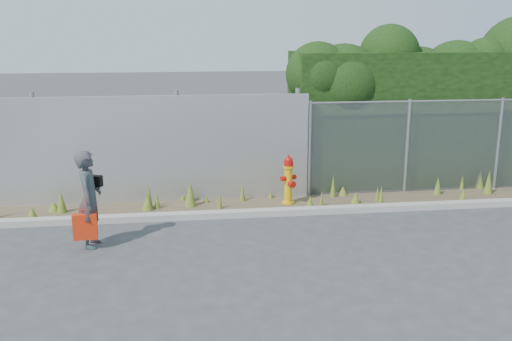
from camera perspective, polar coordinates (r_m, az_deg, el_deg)
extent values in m
plane|color=#3A3A3C|center=(9.34, 2.97, -7.98)|extent=(80.00, 80.00, 0.00)
cube|color=#9B948C|center=(10.99, 1.28, -4.21)|extent=(16.00, 0.22, 0.12)
cube|color=#4D3E2C|center=(11.57, 0.83, -3.55)|extent=(16.00, 1.20, 0.01)
cone|color=#4D631D|center=(11.41, -10.76, -3.05)|extent=(0.21, 0.21, 0.40)
cone|color=#4D631D|center=(11.41, 5.42, -3.21)|extent=(0.18, 0.18, 0.26)
cone|color=#4D631D|center=(11.76, 12.39, -2.55)|extent=(0.12, 0.12, 0.42)
cone|color=#4D631D|center=(11.77, -4.98, -2.84)|extent=(0.11, 0.11, 0.19)
cone|color=#4D631D|center=(11.52, 6.57, -2.90)|extent=(0.10, 0.10, 0.33)
cone|color=#4D631D|center=(13.30, 22.24, -1.14)|extent=(0.19, 0.19, 0.52)
cone|color=#4D631D|center=(11.32, -3.63, -2.93)|extent=(0.10, 0.10, 0.40)
cone|color=#4D631D|center=(11.53, -10.62, -2.56)|extent=(0.13, 0.13, 0.51)
cone|color=#4D631D|center=(12.88, 17.71, -1.51)|extent=(0.16, 0.16, 0.40)
cone|color=#4D631D|center=(11.87, -19.55, -3.43)|extent=(0.24, 0.24, 0.21)
cone|color=#4D631D|center=(11.82, -1.37, -2.21)|extent=(0.13, 0.13, 0.39)
cone|color=#4D631D|center=(12.03, 1.48, -2.43)|extent=(0.11, 0.11, 0.18)
cone|color=#4D631D|center=(11.44, -10.97, -3.43)|extent=(0.15, 0.15, 0.23)
cone|color=#4D631D|center=(12.47, 19.99, -2.42)|extent=(0.19, 0.19, 0.30)
cone|color=#4D631D|center=(11.82, -6.68, -2.45)|extent=(0.20, 0.20, 0.33)
cone|color=#4D631D|center=(11.99, -7.31, -2.49)|extent=(0.14, 0.14, 0.23)
cone|color=#4D631D|center=(11.68, -18.88, -3.02)|extent=(0.20, 0.20, 0.45)
cone|color=#4D631D|center=(13.46, 19.91, -1.16)|extent=(0.10, 0.10, 0.34)
cone|color=#4D631D|center=(11.51, -6.59, -2.37)|extent=(0.24, 0.24, 0.53)
cone|color=#4D631D|center=(12.37, 8.69, -2.07)|extent=(0.21, 0.21, 0.21)
cone|color=#4D631D|center=(12.07, 12.04, -2.35)|extent=(0.10, 0.10, 0.32)
cone|color=#4D631D|center=(12.19, 7.72, -1.60)|extent=(0.13, 0.13, 0.48)
cone|color=#4D631D|center=(11.50, -9.86, -3.00)|extent=(0.12, 0.12, 0.34)
cone|color=#4D631D|center=(12.16, -16.89, -2.35)|extent=(0.17, 0.17, 0.40)
cone|color=#4D631D|center=(11.45, -21.47, -4.05)|extent=(0.22, 0.22, 0.28)
cone|color=#4D631D|center=(11.84, 9.93, -2.77)|extent=(0.21, 0.21, 0.24)
cone|color=#4D631D|center=(13.70, 21.48, -0.86)|extent=(0.20, 0.20, 0.42)
cube|color=#A2A4A9|center=(11.88, -15.30, 1.87)|extent=(8.50, 0.08, 2.20)
cylinder|color=gray|center=(12.22, -21.06, 2.00)|extent=(0.10, 0.10, 2.30)
cylinder|color=gray|center=(11.87, -7.81, 2.48)|extent=(0.10, 0.10, 2.30)
cylinder|color=gray|center=(12.11, 4.11, 2.80)|extent=(0.10, 0.10, 2.30)
cube|color=gray|center=(13.16, 19.11, 2.30)|extent=(6.50, 0.03, 2.00)
cylinder|color=gray|center=(13.00, 19.46, 6.61)|extent=(6.50, 0.04, 0.04)
cylinder|color=gray|center=(12.07, 5.38, 2.14)|extent=(0.07, 0.07, 2.05)
cylinder|color=gray|center=(12.72, 14.87, 2.33)|extent=(0.07, 0.07, 2.05)
cylinder|color=gray|center=(13.65, 23.07, 2.45)|extent=(0.07, 0.07, 2.05)
cube|color=black|center=(14.09, 18.58, 5.14)|extent=(7.30, 1.60, 3.00)
sphere|color=black|center=(12.73, 6.20, 9.57)|extent=(1.41, 1.41, 1.41)
sphere|color=black|center=(12.97, 8.72, 8.66)|extent=(1.73, 1.73, 1.73)
sphere|color=black|center=(13.32, 13.20, 11.21)|extent=(1.35, 1.35, 1.35)
sphere|color=black|center=(13.80, 15.94, 8.90)|extent=(1.43, 1.43, 1.43)
sphere|color=black|center=(14.09, 19.33, 8.79)|extent=(1.69, 1.69, 1.69)
sphere|color=black|center=(14.15, 21.90, 10.03)|extent=(1.10, 1.10, 1.10)
cylinder|color=#DBA50B|center=(11.70, 3.21, -3.25)|extent=(0.25, 0.25, 0.05)
cylinder|color=#DBA50B|center=(11.60, 3.24, -1.57)|extent=(0.16, 0.16, 0.77)
cylinder|color=#DBA50B|center=(11.50, 3.26, 0.37)|extent=(0.22, 0.22, 0.05)
cylinder|color=#B20F0A|center=(11.49, 3.27, 0.67)|extent=(0.19, 0.19, 0.09)
sphere|color=#B20F0A|center=(11.47, 3.27, 0.98)|extent=(0.17, 0.17, 0.17)
cylinder|color=#B20F0A|center=(11.45, 3.28, 1.42)|extent=(0.05, 0.05, 0.05)
cylinder|color=#B20F0A|center=(11.53, 2.63, -0.75)|extent=(0.09, 0.10, 0.10)
cylinder|color=#B20F0A|center=(11.58, 3.87, -0.70)|extent=(0.09, 0.10, 0.10)
cylinder|color=#B20F0A|center=(11.46, 3.36, -1.41)|extent=(0.14, 0.11, 0.14)
imported|color=#0F5F5E|center=(9.65, -16.33, -2.75)|extent=(0.41, 0.60, 1.61)
cube|color=red|center=(9.61, -16.72, -5.38)|extent=(0.38, 0.14, 0.42)
cylinder|color=red|center=(9.53, -16.84, -3.79)|extent=(0.18, 0.02, 0.02)
cube|color=black|center=(9.71, -15.81, -1.00)|extent=(0.24, 0.10, 0.18)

